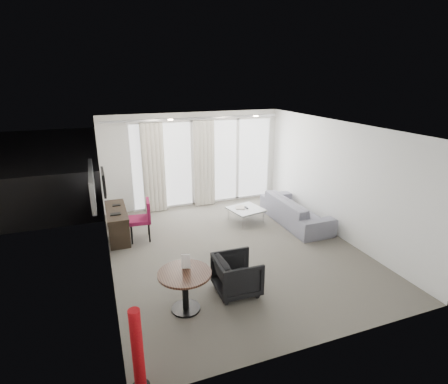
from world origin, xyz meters
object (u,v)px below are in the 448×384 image
object	(u,v)px
round_table	(185,291)
rattan_chair_b	(238,170)
desk	(117,223)
rattan_chair_a	(223,179)
tub_armchair	(237,275)
desk_chair	(139,220)
sofa	(295,210)
coffee_table	(246,215)
red_lamp	(138,350)

from	to	relation	value
round_table	rattan_chair_b	size ratio (longest dim) A/B	1.12
desk	rattan_chair_a	xyz separation A→B (m)	(3.44, 2.30, 0.06)
tub_armchair	rattan_chair_a	size ratio (longest dim) A/B	0.93
desk_chair	rattan_chair_a	bearing A→B (deg)	47.05
rattan_chair_a	rattan_chair_b	bearing A→B (deg)	37.27
sofa	rattan_chair_b	world-z (taller)	rattan_chair_b
desk_chair	sofa	distance (m)	3.79
desk_chair	rattan_chair_a	xyz separation A→B (m)	(2.97, 2.63, -0.07)
tub_armchair	rattan_chair_b	bearing A→B (deg)	-21.33
round_table	tub_armchair	distance (m)	0.95
round_table	rattan_chair_a	size ratio (longest dim) A/B	1.07
tub_armchair	desk	bearing A→B (deg)	31.83
round_table	coffee_table	bearing A→B (deg)	51.32
rattan_chair_a	rattan_chair_b	xyz separation A→B (m)	(0.93, 1.01, -0.02)
red_lamp	desk	bearing A→B (deg)	88.88
coffee_table	desk_chair	bearing A→B (deg)	-177.50
rattan_chair_a	desk	bearing A→B (deg)	-156.34
coffee_table	tub_armchair	bearing A→B (deg)	-116.71
desk_chair	sofa	world-z (taller)	desk_chair
red_lamp	coffee_table	world-z (taller)	red_lamp
red_lamp	rattan_chair_b	world-z (taller)	red_lamp
rattan_chair_a	rattan_chair_b	world-z (taller)	rattan_chair_a
coffee_table	rattan_chair_a	bearing A→B (deg)	82.51
red_lamp	rattan_chair_a	size ratio (longest dim) A/B	1.40
round_table	coffee_table	size ratio (longest dim) A/B	1.08
coffee_table	rattan_chair_a	xyz separation A→B (m)	(0.33, 2.51, 0.22)
tub_armchair	coffee_table	world-z (taller)	tub_armchair
coffee_table	sofa	bearing A→B (deg)	-23.77
round_table	red_lamp	size ratio (longest dim) A/B	0.76
sofa	rattan_chair_a	distance (m)	3.11
coffee_table	rattan_chair_a	size ratio (longest dim) A/B	0.98
red_lamp	rattan_chair_a	xyz separation A→B (m)	(3.52, 6.64, -0.15)
coffee_table	sofa	distance (m)	1.24
desk	rattan_chair_b	world-z (taller)	rattan_chair_b
desk	rattan_chair_b	size ratio (longest dim) A/B	1.91
desk	rattan_chair_b	bearing A→B (deg)	37.13
desk_chair	tub_armchair	bearing A→B (deg)	-58.70
round_table	red_lamp	xyz separation A→B (m)	(-0.87, -1.24, 0.21)
desk_chair	round_table	distance (m)	2.80
desk_chair	rattan_chair_a	distance (m)	3.97
desk	coffee_table	xyz separation A→B (m)	(3.11, -0.22, -0.16)
round_table	coffee_table	xyz separation A→B (m)	(2.32, 2.90, -0.16)
tub_armchair	coffee_table	distance (m)	3.07
desk	rattan_chair_a	world-z (taller)	rattan_chair_a
coffee_table	rattan_chair_a	world-z (taller)	rattan_chair_a
desk_chair	rattan_chair_b	world-z (taller)	desk_chair
sofa	red_lamp	bearing A→B (deg)	130.09
desk_chair	round_table	world-z (taller)	desk_chair
red_lamp	rattan_chair_a	bearing A→B (deg)	62.07
desk	desk_chair	xyz separation A→B (m)	(0.46, -0.33, 0.13)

